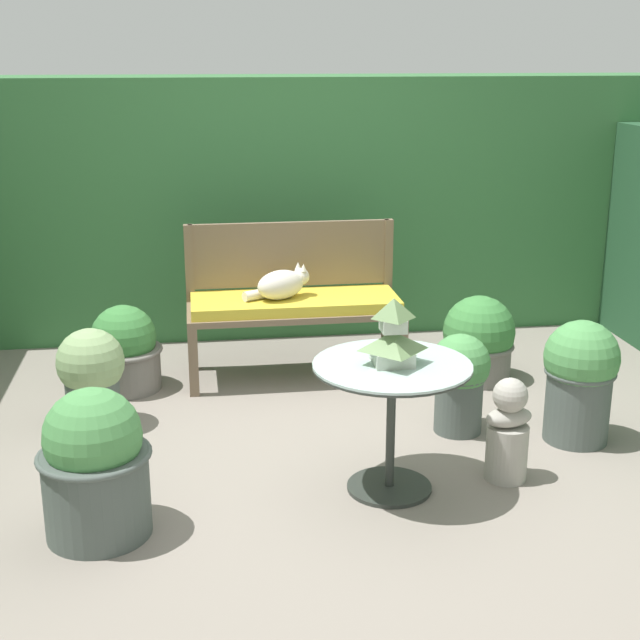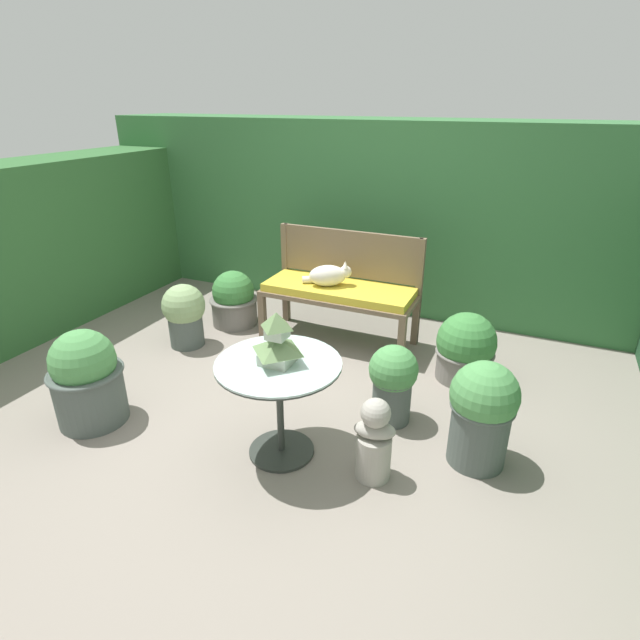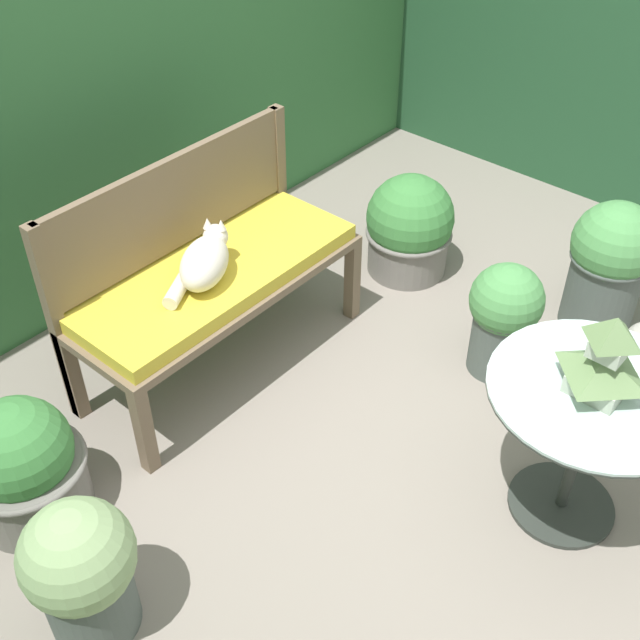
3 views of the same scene
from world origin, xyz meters
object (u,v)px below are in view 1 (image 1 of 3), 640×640
potted_plant_hedge_corner (460,379)px  potted_plant_patio_mid (95,466)px  potted_plant_table_far (124,351)px  garden_bust (508,433)px  potted_plant_table_near (478,341)px  garden_bench (295,308)px  patio_table (392,391)px  potted_plant_bench_right (580,378)px  potted_plant_path_edge (91,375)px  cat (282,284)px  pagoda_birdhouse (393,336)px

potted_plant_hedge_corner → potted_plant_patio_mid: potted_plant_patio_mid is taller
potted_plant_table_far → potted_plant_hedge_corner: bearing=-26.4°
garden_bust → potted_plant_table_far: 2.51m
potted_plant_table_near → potted_plant_hedge_corner: size_ratio=0.98×
garden_bench → patio_table: bearing=-80.5°
potted_plant_bench_right → potted_plant_path_edge: size_ratio=1.18×
potted_plant_table_near → garden_bust: bearing=-102.1°
garden_bench → potted_plant_path_edge: potted_plant_path_edge is taller
garden_bench → potted_plant_path_edge: 1.40m
potted_plant_table_far → cat: bearing=1.7°
pagoda_birdhouse → cat: bearing=102.6°
potted_plant_hedge_corner → potted_plant_path_edge: potted_plant_path_edge is taller
cat → potted_plant_hedge_corner: size_ratio=0.78×
garden_bench → potted_plant_table_far: same height
potted_plant_table_far → potted_plant_hedge_corner: potted_plant_hedge_corner is taller
garden_bust → potted_plant_path_edge: (-2.12, 0.97, 0.06)m
patio_table → potted_plant_table_far: patio_table is taller
patio_table → potted_plant_bench_right: 1.23m
potted_plant_hedge_corner → cat: bearing=132.5°
potted_plant_bench_right → pagoda_birdhouse: bearing=-159.8°
cat → potted_plant_path_edge: 1.34m
garden_bust → potted_plant_table_near: 1.42m
garden_bench → pagoda_birdhouse: bearing=-80.5°
potted_plant_bench_right → potted_plant_path_edge: potted_plant_bench_right is taller
garden_bench → potted_plant_hedge_corner: size_ratio=2.42×
patio_table → potted_plant_table_near: 1.70m
garden_bust → potted_plant_path_edge: 2.33m
garden_bust → pagoda_birdhouse: bearing=172.4°
patio_table → potted_plant_patio_mid: potted_plant_patio_mid is taller
potted_plant_path_edge → garden_bench: bearing=27.1°
potted_plant_table_near → potted_plant_patio_mid: bearing=-144.2°
potted_plant_bench_right → patio_table: bearing=-159.8°
garden_bench → potted_plant_table_far: size_ratio=2.53×
pagoda_birdhouse → potted_plant_hedge_corner: pagoda_birdhouse is taller
cat → potted_plant_patio_mid: bearing=-147.3°
patio_table → potted_plant_bench_right: (1.15, 0.42, -0.15)m
pagoda_birdhouse → potted_plant_patio_mid: (-1.38, -0.23, -0.46)m
garden_bench → potted_plant_table_far: bearing=-177.1°
pagoda_birdhouse → patio_table: bearing=0.0°
patio_table → potted_plant_path_edge: size_ratio=1.31×
patio_table → potted_plant_table_near: bearing=57.5°
cat → potted_plant_table_near: size_ratio=0.79×
pagoda_birdhouse → potted_plant_patio_mid: pagoda_birdhouse is taller
potted_plant_patio_mid → potted_plant_table_far: bearing=89.7°
cat → potted_plant_bench_right: (1.51, -1.19, -0.28)m
cat → potted_plant_bench_right: size_ratio=0.65×
garden_bust → potted_plant_path_edge: bearing=145.1°
garden_bust → potted_plant_patio_mid: bearing=177.1°
garden_bust → potted_plant_table_near: (0.30, 1.39, 0.01)m
potted_plant_table_far → pagoda_birdhouse: bearing=-49.1°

